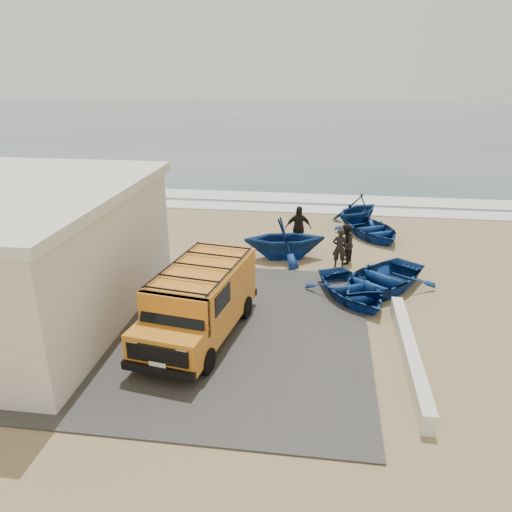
{
  "coord_description": "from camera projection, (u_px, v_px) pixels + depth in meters",
  "views": [
    {
      "loc": [
        2.45,
        -15.28,
        7.74
      ],
      "look_at": [
        0.12,
        1.4,
        1.2
      ],
      "focal_mm": 35.0,
      "sensor_mm": 36.0,
      "label": 1
    }
  ],
  "objects": [
    {
      "name": "boat_mid_left",
      "position": [
        285.0,
        238.0,
        20.84
      ],
      "size": [
        3.93,
        3.57,
        1.78
      ],
      "primitive_type": "imported",
      "rotation": [
        0.0,
        0.0,
        1.79
      ],
      "color": "navy",
      "rests_on": "ground"
    },
    {
      "name": "surf_line",
      "position": [
        280.0,
        208.0,
        28.3
      ],
      "size": [
        180.0,
        1.6,
        0.06
      ],
      "primitive_type": "cube",
      "color": "white",
      "rests_on": "ground"
    },
    {
      "name": "boat_far_left",
      "position": [
        358.0,
        210.0,
        25.2
      ],
      "size": [
        3.93,
        4.01,
        1.6
      ],
      "primitive_type": "imported",
      "rotation": [
        0.0,
        0.0,
        -0.65
      ],
      "color": "navy",
      "rests_on": "ground"
    },
    {
      "name": "boat_near_left",
      "position": [
        352.0,
        289.0,
        17.36
      ],
      "size": [
        3.88,
        4.33,
        0.74
      ],
      "primitive_type": "imported",
      "rotation": [
        0.0,
        0.0,
        0.46
      ],
      "color": "navy",
      "rests_on": "ground"
    },
    {
      "name": "ground",
      "position": [
        247.0,
        303.0,
        17.23
      ],
      "size": [
        160.0,
        160.0,
        0.0
      ],
      "primitive_type": "plane",
      "color": "#9B825A"
    },
    {
      "name": "fisherman_front",
      "position": [
        340.0,
        248.0,
        19.98
      ],
      "size": [
        0.61,
        0.41,
        1.62
      ],
      "primitive_type": "imported",
      "rotation": [
        0.0,
        0.0,
        3.18
      ],
      "color": "black",
      "rests_on": "ground"
    },
    {
      "name": "ocean",
      "position": [
        310.0,
        123.0,
        68.92
      ],
      "size": [
        180.0,
        88.0,
        0.01
      ],
      "primitive_type": "cube",
      "color": "#385166",
      "rests_on": "ground"
    },
    {
      "name": "parapet",
      "position": [
        409.0,
        353.0,
        13.71
      ],
      "size": [
        0.35,
        6.0,
        0.55
      ],
      "primitive_type": "cube",
      "color": "silver",
      "rests_on": "ground"
    },
    {
      "name": "boat_mid_right",
      "position": [
        372.0,
        229.0,
        23.56
      ],
      "size": [
        4.1,
        4.59,
        0.78
      ],
      "primitive_type": "imported",
      "rotation": [
        0.0,
        0.0,
        0.46
      ],
      "color": "navy",
      "rests_on": "ground"
    },
    {
      "name": "building",
      "position": [
        0.0,
        254.0,
        15.57
      ],
      "size": [
        8.4,
        9.4,
        4.3
      ],
      "color": "white",
      "rests_on": "ground"
    },
    {
      "name": "slab",
      "position": [
        174.0,
        326.0,
        15.63
      ],
      "size": [
        12.0,
        10.0,
        0.05
      ],
      "primitive_type": "cube",
      "color": "#3F3D3A",
      "rests_on": "ground"
    },
    {
      "name": "boat_near_right",
      "position": [
        380.0,
        279.0,
        18.05
      ],
      "size": [
        4.93,
        5.14,
        0.87
      ],
      "primitive_type": "imported",
      "rotation": [
        0.0,
        0.0,
        -0.66
      ],
      "color": "navy",
      "rests_on": "ground"
    },
    {
      "name": "van",
      "position": [
        200.0,
        300.0,
        14.75
      ],
      "size": [
        2.81,
        5.42,
        2.21
      ],
      "rotation": [
        0.0,
        0.0,
        -0.16
      ],
      "color": "orange",
      "rests_on": "ground"
    },
    {
      "name": "fisherman_back",
      "position": [
        298.0,
        228.0,
        21.79
      ],
      "size": [
        1.24,
        0.73,
        1.98
      ],
      "primitive_type": "imported",
      "rotation": [
        0.0,
        0.0,
        0.22
      ],
      "color": "black",
      "rests_on": "ground"
    },
    {
      "name": "fisherman_middle",
      "position": [
        345.0,
        244.0,
        20.32
      ],
      "size": [
        0.86,
        0.98,
        1.69
      ],
      "primitive_type": "imported",
      "rotation": [
        0.0,
        0.0,
        -1.89
      ],
      "color": "black",
      "rests_on": "ground"
    },
    {
      "name": "surf_wash",
      "position": [
        284.0,
        197.0,
        30.61
      ],
      "size": [
        180.0,
        2.2,
        0.04
      ],
      "primitive_type": "cube",
      "color": "white",
      "rests_on": "ground"
    }
  ]
}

